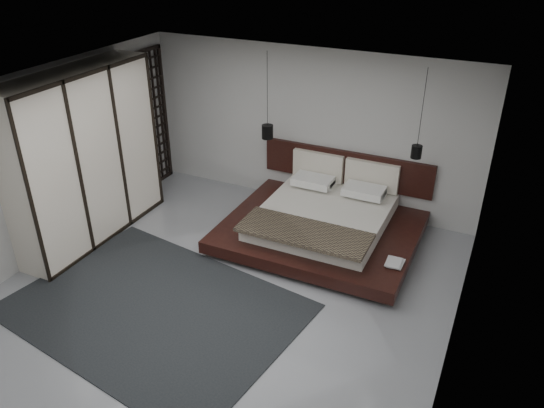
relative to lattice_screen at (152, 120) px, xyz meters
The scene contains 14 objects.
floor 4.05m from the lattice_screen, 39.71° to the right, with size 6.00×6.00×0.00m, color gray.
ceiling 4.12m from the lattice_screen, 39.71° to the right, with size 6.00×6.00×0.00m, color white.
wall_back 3.00m from the lattice_screen, 10.56° to the left, with size 6.00×6.00×0.00m, color #B6B6B3.
wall_front 6.20m from the lattice_screen, 61.57° to the right, with size 6.00×6.00×0.00m, color #B6B6B3.
wall_left 2.45m from the lattice_screen, 91.17° to the right, with size 6.00×6.00×0.00m, color #B6B6B3.
wall_right 6.44m from the lattice_screen, 22.38° to the right, with size 6.00×6.00×0.00m, color #B6B6B3.
lattice_screen is the anchor object (origin of this frame).
bed 3.85m from the lattice_screen, ahead, with size 3.01×2.49×1.12m.
book_lower 5.16m from the lattice_screen, 14.15° to the right, with size 0.22×0.30×0.03m, color #99724C.
book_upper 5.15m from the lattice_screen, 14.56° to the right, with size 0.21×0.29×0.02m, color #99724C.
pendant_left 2.44m from the lattice_screen, ahead, with size 0.19×0.19×1.45m.
pendant_right 4.92m from the lattice_screen, ahead, with size 0.16×0.16×1.36m.
wardrobe 2.05m from the lattice_screen, 82.96° to the right, with size 0.65×2.77×2.72m.
rug 4.17m from the lattice_screen, 54.85° to the right, with size 3.73×2.66×0.02m, color black.
Camera 1 is at (3.14, -5.17, 4.58)m, focal length 35.00 mm.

